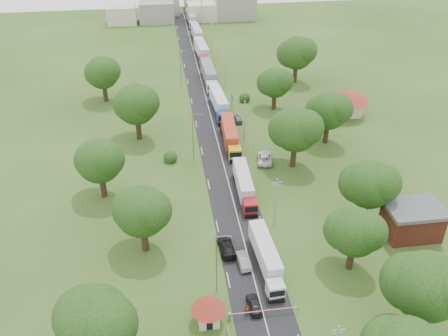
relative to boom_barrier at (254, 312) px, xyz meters
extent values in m
plane|color=#2A4115|center=(1.36, 25.00, -0.89)|extent=(260.00, 260.00, 0.00)
cube|color=black|center=(1.36, 45.00, -0.89)|extent=(8.00, 200.00, 0.04)
cylinder|color=slate|center=(-3.14, 0.00, -0.34)|extent=(0.20, 0.20, 1.10)
cube|color=slate|center=(-3.14, 0.00, 0.16)|extent=(0.35, 0.35, 0.25)
cylinder|color=red|center=(1.36, 0.00, 0.11)|extent=(9.00, 0.12, 0.12)
cylinder|color=slate|center=(5.86, 0.00, -0.39)|extent=(0.10, 0.10, 1.00)
cube|color=beige|center=(-5.84, 0.00, 0.31)|extent=(2.60, 2.60, 2.40)
cone|color=maroon|center=(-5.84, 0.00, 2.01)|extent=(4.40, 4.40, 1.10)
cube|color=black|center=(-4.53, 0.00, 0.51)|extent=(0.02, 1.20, 0.90)
cube|color=black|center=(-5.84, -1.31, 0.11)|extent=(0.80, 0.02, 1.90)
cylinder|color=slate|center=(6.56, 58.80, 1.11)|extent=(0.12, 0.12, 4.00)
cylinder|color=slate|center=(6.56, 61.20, 1.11)|extent=(0.12, 0.12, 4.00)
cube|color=navy|center=(6.56, 60.00, 2.71)|extent=(0.06, 3.00, 1.00)
cube|color=silver|center=(6.56, 60.00, 2.71)|extent=(0.07, 3.10, 0.06)
cube|color=gray|center=(6.86, -10.00, 7.41)|extent=(1.60, 0.10, 0.10)
cube|color=gray|center=(6.86, -10.00, 6.91)|extent=(1.20, 0.10, 0.10)
cylinder|color=gray|center=(6.86, 18.00, 3.61)|extent=(0.24, 0.24, 9.00)
cube|color=gray|center=(6.86, 18.00, 7.41)|extent=(1.60, 0.10, 0.10)
cube|color=gray|center=(6.86, 18.00, 6.91)|extent=(1.20, 0.10, 0.10)
cylinder|color=gray|center=(6.86, 46.00, 3.61)|extent=(0.24, 0.24, 9.00)
cube|color=gray|center=(6.86, 46.00, 7.41)|extent=(1.60, 0.10, 0.10)
cube|color=gray|center=(6.86, 46.00, 6.91)|extent=(1.20, 0.10, 0.10)
cylinder|color=gray|center=(6.86, 74.00, 3.61)|extent=(0.24, 0.24, 9.00)
cube|color=gray|center=(6.86, 74.00, 7.41)|extent=(1.60, 0.10, 0.10)
cube|color=gray|center=(6.86, 74.00, 6.91)|extent=(1.20, 0.10, 0.10)
cylinder|color=gray|center=(6.86, 102.00, 3.61)|extent=(0.24, 0.24, 9.00)
cube|color=gray|center=(6.86, 102.00, 7.41)|extent=(1.60, 0.10, 0.10)
cube|color=gray|center=(6.86, 102.00, 6.91)|extent=(1.20, 0.10, 0.10)
cylinder|color=gray|center=(6.86, 130.00, 3.61)|extent=(0.24, 0.24, 9.00)
cube|color=gray|center=(6.86, 130.00, 7.41)|extent=(1.60, 0.10, 0.10)
cube|color=gray|center=(6.86, 130.00, 6.91)|extent=(1.20, 0.10, 0.10)
cylinder|color=slate|center=(-4.14, 5.00, 4.11)|extent=(0.16, 0.16, 10.00)
cube|color=slate|center=(-3.24, 5.00, 8.81)|extent=(1.80, 0.10, 0.10)
cube|color=slate|center=(-2.44, 5.00, 8.66)|extent=(0.50, 0.22, 0.15)
cylinder|color=slate|center=(-4.14, 40.00, 4.11)|extent=(0.16, 0.16, 10.00)
cube|color=slate|center=(-3.24, 40.00, 8.81)|extent=(1.80, 0.10, 0.10)
cube|color=slate|center=(-2.44, 40.00, 8.66)|extent=(0.50, 0.22, 0.15)
cylinder|color=slate|center=(-4.14, 75.00, 4.11)|extent=(0.16, 0.16, 10.00)
cube|color=slate|center=(-3.24, 75.00, 8.81)|extent=(1.80, 0.10, 0.10)
cube|color=slate|center=(-2.44, 75.00, 8.66)|extent=(0.50, 0.22, 0.15)
cylinder|color=#382616|center=(19.36, -5.00, 1.38)|extent=(1.12, 1.12, 4.55)
sphere|color=black|center=(19.36, -5.00, 6.96)|extent=(8.40, 8.40, 8.40)
sphere|color=black|center=(20.86, -6.20, 7.86)|extent=(6.60, 6.60, 6.60)
sphere|color=black|center=(18.16, -3.50, 6.36)|extent=(7.20, 7.20, 7.20)
cylinder|color=#382616|center=(15.36, 7.00, 1.03)|extent=(1.04, 1.04, 3.85)
sphere|color=black|center=(15.36, 7.00, 5.71)|extent=(7.00, 7.00, 7.00)
sphere|color=black|center=(16.61, 6.00, 6.46)|extent=(5.50, 5.50, 5.50)
sphere|color=black|center=(14.36, 8.25, 5.21)|extent=(6.00, 6.00, 6.00)
cylinder|color=#382616|center=(21.36, 17.00, 1.21)|extent=(1.08, 1.08, 4.20)
sphere|color=black|center=(21.36, 17.00, 6.33)|extent=(7.70, 7.70, 7.70)
sphere|color=black|center=(22.73, 15.90, 7.16)|extent=(6.05, 6.05, 6.05)
sphere|color=black|center=(20.26, 18.38, 5.78)|extent=(6.60, 6.60, 6.60)
cylinder|color=#382616|center=(14.36, 35.00, 1.38)|extent=(1.12, 1.12, 4.55)
sphere|color=black|center=(14.36, 35.00, 6.96)|extent=(8.40, 8.40, 8.40)
sphere|color=black|center=(15.86, 33.80, 7.86)|extent=(6.60, 6.60, 6.60)
sphere|color=black|center=(13.16, 36.50, 6.36)|extent=(7.20, 7.20, 7.20)
cylinder|color=#382616|center=(23.36, 43.00, 1.21)|extent=(1.08, 1.08, 4.20)
sphere|color=black|center=(23.36, 43.00, 6.33)|extent=(7.70, 7.70, 7.70)
sphere|color=black|center=(24.73, 41.90, 7.16)|extent=(6.05, 6.05, 6.05)
sphere|color=black|center=(22.26, 44.38, 5.78)|extent=(6.60, 6.60, 6.60)
cylinder|color=#382616|center=(16.36, 60.00, 1.03)|extent=(1.04, 1.04, 3.85)
sphere|color=black|center=(16.36, 60.00, 5.71)|extent=(7.00, 7.00, 7.00)
sphere|color=black|center=(17.61, 59.00, 6.46)|extent=(5.50, 5.50, 5.50)
sphere|color=black|center=(15.36, 61.25, 5.21)|extent=(6.00, 6.00, 6.00)
cylinder|color=#382616|center=(25.36, 75.00, 1.38)|extent=(1.12, 1.12, 4.55)
sphere|color=black|center=(25.36, 75.00, 6.96)|extent=(8.40, 8.40, 8.40)
sphere|color=black|center=(26.86, 73.80, 7.86)|extent=(6.60, 6.60, 6.60)
sphere|color=black|center=(24.16, 76.50, 6.36)|extent=(7.20, 7.20, 7.20)
sphere|color=black|center=(-18.64, -5.00, 6.96)|extent=(8.40, 8.40, 8.40)
sphere|color=black|center=(-17.14, -6.20, 7.86)|extent=(6.60, 6.60, 6.60)
sphere|color=black|center=(-19.84, -3.50, 6.36)|extent=(7.20, 7.20, 7.20)
cylinder|color=#382616|center=(-13.64, 15.00, 1.21)|extent=(1.08, 1.08, 4.20)
sphere|color=black|center=(-13.64, 15.00, 6.33)|extent=(7.70, 7.70, 7.70)
sphere|color=black|center=(-12.27, 13.90, 7.16)|extent=(6.05, 6.05, 6.05)
sphere|color=black|center=(-14.74, 16.38, 5.78)|extent=(6.60, 6.60, 6.60)
cylinder|color=#382616|center=(-20.64, 30.00, 1.21)|extent=(1.08, 1.08, 4.20)
sphere|color=black|center=(-20.64, 30.00, 6.33)|extent=(7.70, 7.70, 7.70)
sphere|color=black|center=(-19.27, 28.90, 7.16)|extent=(6.05, 6.05, 6.05)
sphere|color=black|center=(-21.74, 31.38, 5.78)|extent=(6.60, 6.60, 6.60)
cylinder|color=#382616|center=(-14.64, 50.00, 1.38)|extent=(1.12, 1.12, 4.55)
sphere|color=black|center=(-14.64, 50.00, 6.96)|extent=(8.40, 8.40, 8.40)
sphere|color=black|center=(-13.14, 48.80, 7.86)|extent=(6.60, 6.60, 6.60)
sphere|color=black|center=(-15.84, 51.50, 6.36)|extent=(7.20, 7.20, 7.20)
cylinder|color=#382616|center=(-22.64, 70.00, 1.21)|extent=(1.08, 1.08, 4.20)
sphere|color=black|center=(-22.64, 70.00, 6.33)|extent=(7.70, 7.70, 7.70)
sphere|color=black|center=(-21.27, 68.90, 7.16)|extent=(6.05, 6.05, 6.05)
sphere|color=black|center=(-23.74, 71.38, 5.78)|extent=(6.60, 6.60, 6.60)
cube|color=maroon|center=(27.36, 13.00, 1.41)|extent=(8.00, 6.00, 4.60)
cube|color=#47494F|center=(27.36, 13.00, 4.01)|extent=(8.60, 6.60, 0.60)
cube|color=beige|center=(31.36, 55.00, 1.11)|extent=(7.00, 5.00, 4.00)
cone|color=maroon|center=(31.36, 55.00, 4.01)|extent=(10.08, 10.08, 1.80)
cube|color=gray|center=(-8.64, 135.00, 2.61)|extent=(12.00, 8.00, 7.00)
cube|color=beige|center=(7.36, 135.00, 2.11)|extent=(10.00, 8.00, 6.00)
cube|color=gray|center=(19.36, 135.00, 3.11)|extent=(14.00, 8.00, 8.00)
cube|color=beige|center=(-20.64, 135.00, 2.11)|extent=(10.00, 8.00, 6.00)
cube|color=beige|center=(-2.64, 143.00, 3.11)|extent=(5.00, 5.00, 8.00)
cube|color=#BABABA|center=(3.49, 2.98, 0.54)|extent=(2.33, 2.33, 2.30)
cube|color=black|center=(3.49, 1.86, 0.86)|extent=(2.12, 0.13, 1.01)
cube|color=slate|center=(3.49, 1.92, -0.38)|extent=(2.04, 0.36, 0.32)
cube|color=slate|center=(3.49, 9.43, -0.20)|extent=(2.69, 10.70, 0.28)
cube|color=silver|center=(3.49, 9.71, 1.46)|extent=(2.89, 10.99, 2.77)
cylinder|color=black|center=(3.49, 2.15, -0.43)|extent=(2.17, 0.92, 0.92)
cylinder|color=black|center=(3.49, 3.81, -0.43)|extent=(2.17, 0.92, 0.92)
cylinder|color=black|center=(3.49, 12.66, -0.43)|extent=(2.17, 0.92, 0.92)
cylinder|color=black|center=(3.49, 14.04, -0.43)|extent=(2.17, 0.92, 0.92)
cube|color=maroon|center=(3.52, 21.38, 0.54)|extent=(2.28, 2.28, 2.31)
cube|color=black|center=(3.52, 20.26, 0.86)|extent=(2.13, 0.08, 1.02)
cube|color=slate|center=(3.52, 20.31, -0.38)|extent=(2.04, 0.30, 0.32)
cube|color=slate|center=(3.52, 27.85, -0.20)|extent=(2.41, 10.68, 0.28)
cube|color=#BABABA|center=(3.52, 28.12, 1.47)|extent=(2.60, 10.97, 2.77)
cylinder|color=black|center=(3.52, 20.54, -0.43)|extent=(2.17, 0.92, 0.92)
cylinder|color=black|center=(3.52, 22.21, -0.43)|extent=(2.17, 0.92, 0.92)
cylinder|color=black|center=(3.52, 31.08, -0.43)|extent=(2.17, 0.92, 0.92)
cylinder|color=black|center=(3.52, 32.47, -0.43)|extent=(2.17, 0.92, 0.92)
cube|color=#C19216|center=(3.74, 38.64, 0.65)|extent=(2.50, 2.50, 2.48)
cube|color=black|center=(3.74, 37.44, 1.00)|extent=(2.28, 0.13, 1.09)
cube|color=slate|center=(3.74, 37.50, -0.35)|extent=(2.19, 0.36, 0.35)
cube|color=slate|center=(3.74, 45.59, -0.15)|extent=(2.83, 11.52, 0.30)
cube|color=#9C311C|center=(3.74, 45.89, 1.64)|extent=(3.05, 11.83, 2.98)
cylinder|color=black|center=(3.74, 37.75, -0.39)|extent=(2.33, 0.99, 0.99)
cylinder|color=black|center=(3.74, 39.53, -0.39)|extent=(2.33, 0.99, 0.99)
cylinder|color=black|center=(3.74, 49.07, -0.39)|extent=(2.33, 0.99, 0.99)
cylinder|color=black|center=(3.74, 50.56, -0.39)|extent=(2.33, 0.99, 0.99)
cube|color=navy|center=(3.58, 54.32, 0.64)|extent=(2.51, 2.51, 2.47)
cube|color=black|center=(3.58, 53.13, 0.99)|extent=(2.27, 0.15, 1.09)
cube|color=slate|center=(3.58, 53.19, -0.35)|extent=(2.19, 0.38, 0.35)
cube|color=slate|center=(3.58, 61.25, -0.15)|extent=(2.94, 11.49, 0.30)
cube|color=silver|center=(3.58, 61.54, 1.63)|extent=(3.15, 11.80, 2.97)
cylinder|color=black|center=(3.58, 53.43, -0.40)|extent=(2.32, 0.99, 0.99)
cylinder|color=black|center=(3.58, 55.21, -0.40)|extent=(2.32, 0.99, 0.99)
cylinder|color=black|center=(3.58, 64.71, -0.40)|extent=(2.32, 0.99, 0.99)
cylinder|color=black|center=(3.58, 66.19, -0.40)|extent=(2.32, 0.99, 0.99)
cube|color=silver|center=(3.20, 70.83, 0.77)|extent=(2.62, 2.62, 2.69)
cube|color=black|center=(3.20, 69.53, 1.15)|extent=(2.47, 0.06, 1.18)
cube|color=slate|center=(3.20, 69.60, -0.30)|extent=(2.37, 0.28, 0.38)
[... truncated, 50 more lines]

